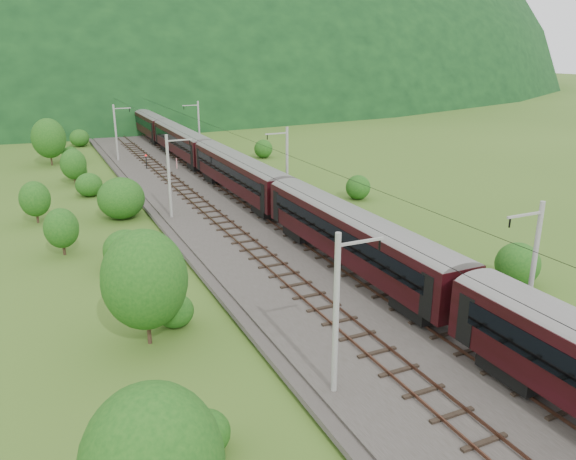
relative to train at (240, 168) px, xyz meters
name	(u,v)px	position (x,y,z in m)	size (l,w,h in m)	color
ground	(436,366)	(-2.40, -35.79, -3.66)	(600.00, 600.00, 0.00)	#3B5B1C
railbed	(341,292)	(-2.40, -25.79, -3.51)	(14.00, 220.00, 0.30)	#38332D
track_left	(309,295)	(-4.80, -25.79, -3.29)	(2.40, 220.00, 0.27)	brown
track_right	(371,283)	(0.00, -25.79, -3.29)	(2.40, 220.00, 0.27)	brown
catenary_left	(170,175)	(-8.52, -3.79, 0.84)	(2.54, 192.28, 8.00)	gray
catenary_right	(286,164)	(3.72, -3.79, 0.84)	(2.54, 192.28, 8.00)	gray
overhead_wires	(344,193)	(-2.40, -25.79, 3.44)	(4.83, 198.00, 0.03)	black
mountain_main	(62,84)	(-2.40, 224.21, -3.66)	(504.00, 360.00, 244.00)	black
train	(240,168)	(0.00, 0.00, 0.00)	(3.10, 172.22, 5.40)	black
hazard_post_near	(168,158)	(-2.78, 21.97, -2.50)	(0.18, 0.18, 1.71)	red
hazard_post_far	(177,163)	(-2.34, 18.60, -2.64)	(0.15, 0.15, 1.44)	red
signal	(146,161)	(-6.11, 20.15, -2.23)	(0.21, 0.21, 1.92)	black
vegetation_left	(110,244)	(-16.02, -16.57, -0.95)	(11.31, 144.33, 6.77)	#184A13
vegetation_right	(456,238)	(10.22, -22.67, -2.41)	(6.75, 97.85, 2.78)	#184A13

